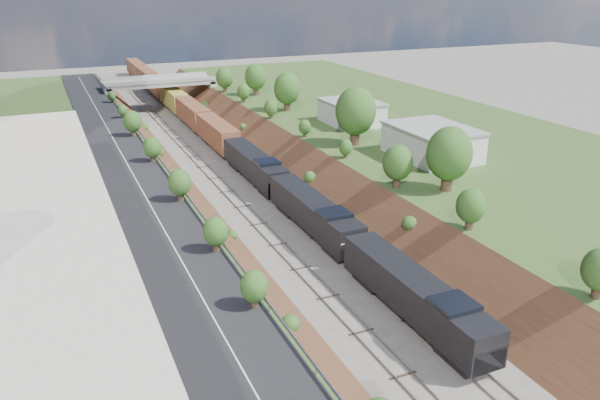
{
  "coord_description": "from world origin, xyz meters",
  "views": [
    {
      "loc": [
        -24.59,
        -11.72,
        28.2
      ],
      "look_at": [
        -0.94,
        41.6,
        6.0
      ],
      "focal_mm": 35.0,
      "sensor_mm": 36.0,
      "label": 1
    }
  ],
  "objects": [
    {
      "name": "embankment_right",
      "position": [
        11.0,
        60.0,
        0.0
      ],
      "size": [
        10.0,
        180.0,
        10.0
      ],
      "primitive_type": "cube",
      "rotation": [
        0.0,
        0.79,
        0.0
      ],
      "color": "brown",
      "rests_on": "ground"
    },
    {
      "name": "white_building_near",
      "position": [
        23.5,
        52.0,
        7.0
      ],
      "size": [
        9.0,
        12.0,
        4.0
      ],
      "primitive_type": "cube",
      "color": "silver",
      "rests_on": "platform_right"
    },
    {
      "name": "guardrail",
      "position": [
        -11.4,
        59.8,
        5.55
      ],
      "size": [
        0.1,
        171.0,
        0.7
      ],
      "color": "#99999E",
      "rests_on": "platform_left"
    },
    {
      "name": "white_building_far",
      "position": [
        23.0,
        74.0,
        6.8
      ],
      "size": [
        8.0,
        10.0,
        3.6
      ],
      "primitive_type": "cube",
      "color": "silver",
      "rests_on": "platform_right"
    },
    {
      "name": "overpass",
      "position": [
        0.0,
        122.0,
        4.92
      ],
      "size": [
        24.5,
        8.3,
        7.4
      ],
      "color": "gray",
      "rests_on": "ground"
    },
    {
      "name": "road",
      "position": [
        -15.5,
        60.0,
        5.05
      ],
      "size": [
        8.0,
        180.0,
        0.1
      ],
      "primitive_type": "cube",
      "color": "black",
      "rests_on": "platform_left"
    },
    {
      "name": "rail_right_track",
      "position": [
        2.6,
        60.0,
        0.09
      ],
      "size": [
        1.58,
        180.0,
        0.18
      ],
      "primitive_type": "cube",
      "color": "gray",
      "rests_on": "ground"
    },
    {
      "name": "embankment_left",
      "position": [
        -11.0,
        60.0,
        0.0
      ],
      "size": [
        10.0,
        180.0,
        10.0
      ],
      "primitive_type": "cube",
      "rotation": [
        0.0,
        0.79,
        0.0
      ],
      "color": "brown",
      "rests_on": "ground"
    },
    {
      "name": "tree_right_large",
      "position": [
        17.0,
        40.0,
        9.38
      ],
      "size": [
        5.25,
        5.25,
        7.61
      ],
      "color": "#473323",
      "rests_on": "platform_right"
    },
    {
      "name": "freight_train",
      "position": [
        2.6,
        100.84,
        2.74
      ],
      "size": [
        3.27,
        165.77,
        4.82
      ],
      "color": "black",
      "rests_on": "ground"
    },
    {
      "name": "tree_left_crest",
      "position": [
        -11.8,
        20.0,
        7.04
      ],
      "size": [
        2.45,
        2.45,
        3.55
      ],
      "color": "#473323",
      "rests_on": "platform_left"
    },
    {
      "name": "platform_right",
      "position": [
        33.0,
        60.0,
        2.5
      ],
      "size": [
        44.0,
        180.0,
        5.0
      ],
      "primitive_type": "cube",
      "color": "#325623",
      "rests_on": "ground"
    },
    {
      "name": "commercial_building",
      "position": [
        -28.0,
        38.0,
        8.51
      ],
      "size": [
        14.3,
        62.3,
        7.0
      ],
      "color": "maroon",
      "rests_on": "platform_left"
    },
    {
      "name": "rail_left_track",
      "position": [
        -2.6,
        60.0,
        0.09
      ],
      "size": [
        1.58,
        180.0,
        0.18
      ],
      "primitive_type": "cube",
      "color": "gray",
      "rests_on": "ground"
    }
  ]
}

